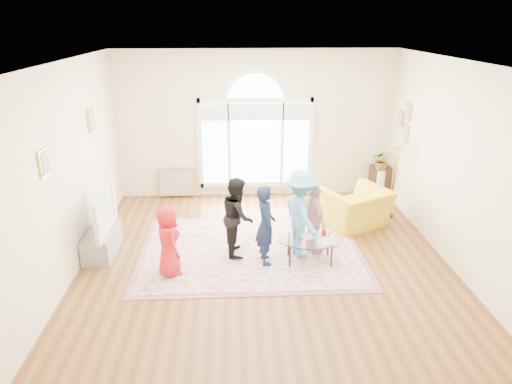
{
  "coord_description": "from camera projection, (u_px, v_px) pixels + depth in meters",
  "views": [
    {
      "loc": [
        -0.49,
        -6.76,
        3.77
      ],
      "look_at": [
        -0.13,
        0.3,
        1.08
      ],
      "focal_mm": 32.0,
      "sensor_mm": 36.0,
      "label": 1
    }
  ],
  "objects": [
    {
      "name": "ground",
      "position": [
        264.0,
        258.0,
        7.68
      ],
      "size": [
        6.0,
        6.0,
        0.0
      ],
      "primitive_type": "plane",
      "color": "brown",
      "rests_on": "ground"
    },
    {
      "name": "room_shell",
      "position": [
        256.0,
        128.0,
        9.76
      ],
      "size": [
        6.0,
        6.0,
        6.0
      ],
      "color": "#F2E7C1",
      "rests_on": "ground"
    },
    {
      "name": "area_rug",
      "position": [
        251.0,
        251.0,
        7.89
      ],
      "size": [
        3.6,
        2.6,
        0.02
      ],
      "primitive_type": "cube",
      "color": "beige",
      "rests_on": "ground"
    },
    {
      "name": "rug_border",
      "position": [
        251.0,
        251.0,
        7.9
      ],
      "size": [
        3.8,
        2.8,
        0.01
      ],
      "primitive_type": "cube",
      "color": "#965D6A",
      "rests_on": "ground"
    },
    {
      "name": "tv_console",
      "position": [
        102.0,
        242.0,
        7.75
      ],
      "size": [
        0.45,
        1.0,
        0.42
      ],
      "primitive_type": "cube",
      "color": "gray",
      "rests_on": "ground"
    },
    {
      "name": "television",
      "position": [
        99.0,
        213.0,
        7.55
      ],
      "size": [
        0.18,
        1.18,
        0.68
      ],
      "color": "black",
      "rests_on": "tv_console"
    },
    {
      "name": "coffee_table",
      "position": [
        310.0,
        240.0,
        7.41
      ],
      "size": [
        1.08,
        0.73,
        0.54
      ],
      "rotation": [
        0.0,
        0.0,
        -0.05
      ],
      "color": "silver",
      "rests_on": "ground"
    },
    {
      "name": "armchair",
      "position": [
        356.0,
        208.0,
        8.75
      ],
      "size": [
        1.46,
        1.4,
        0.74
      ],
      "primitive_type": "imported",
      "rotation": [
        0.0,
        0.0,
        3.6
      ],
      "color": "yellow",
      "rests_on": "ground"
    },
    {
      "name": "side_cabinet",
      "position": [
        380.0,
        182.0,
        10.19
      ],
      "size": [
        0.4,
        0.5,
        0.7
      ],
      "primitive_type": "cube",
      "color": "black",
      "rests_on": "ground"
    },
    {
      "name": "floor_lamp",
      "position": [
        395.0,
        155.0,
        8.85
      ],
      "size": [
        0.28,
        0.28,
        1.51
      ],
      "color": "black",
      "rests_on": "ground"
    },
    {
      "name": "plant_pedestal",
      "position": [
        379.0,
        185.0,
        10.0
      ],
      "size": [
        0.2,
        0.2,
        0.7
      ],
      "primitive_type": "cylinder",
      "color": "white",
      "rests_on": "ground"
    },
    {
      "name": "potted_plant",
      "position": [
        382.0,
        160.0,
        9.79
      ],
      "size": [
        0.48,
        0.44,
        0.45
      ],
      "primitive_type": "imported",
      "rotation": [
        0.0,
        0.0,
        -0.26
      ],
      "color": "#33722D",
      "rests_on": "plant_pedestal"
    },
    {
      "name": "leaning_picture",
      "position": [
        177.0,
        197.0,
        10.3
      ],
      "size": [
        0.8,
        0.14,
        0.62
      ],
      "primitive_type": "cube",
      "rotation": [
        -0.14,
        0.0,
        0.0
      ],
      "color": "tan",
      "rests_on": "ground"
    },
    {
      "name": "child_red",
      "position": [
        168.0,
        241.0,
        6.98
      ],
      "size": [
        0.56,
        0.65,
        1.13
      ],
      "primitive_type": "imported",
      "rotation": [
        0.0,
        0.0,
        2.0
      ],
      "color": "red",
      "rests_on": "area_rug"
    },
    {
      "name": "child_navy",
      "position": [
        266.0,
        225.0,
        7.29
      ],
      "size": [
        0.38,
        0.52,
        1.32
      ],
      "primitive_type": "imported",
      "rotation": [
        0.0,
        0.0,
        1.71
      ],
      "color": "#121E3C",
      "rests_on": "area_rug"
    },
    {
      "name": "child_black",
      "position": [
        238.0,
        216.0,
        7.59
      ],
      "size": [
        0.53,
        0.67,
        1.34
      ],
      "primitive_type": "imported",
      "rotation": [
        0.0,
        0.0,
        1.6
      ],
      "color": "black",
      "rests_on": "area_rug"
    },
    {
      "name": "child_pink",
      "position": [
        314.0,
        220.0,
        7.62
      ],
      "size": [
        0.5,
        0.77,
        1.21
      ],
      "primitive_type": "imported",
      "rotation": [
        0.0,
        0.0,
        1.89
      ],
      "color": "#F3A9B0",
      "rests_on": "area_rug"
    },
    {
      "name": "child_blue",
      "position": [
        302.0,
        214.0,
        7.5
      ],
      "size": [
        0.81,
        1.08,
        1.49
      ],
      "primitive_type": "imported",
      "rotation": [
        0.0,
        0.0,
        1.87
      ],
      "color": "#60B1DA",
      "rests_on": "area_rug"
    }
  ]
}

